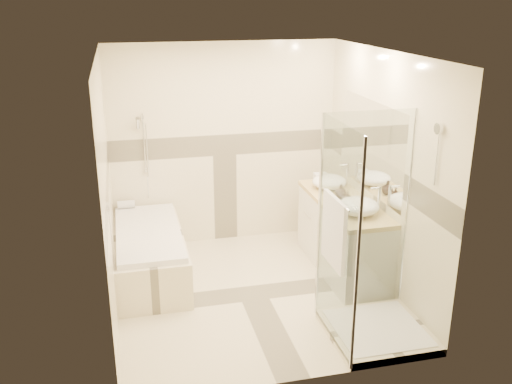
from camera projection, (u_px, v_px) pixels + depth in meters
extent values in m
cube|color=beige|center=(252.00, 293.00, 6.08)|extent=(2.80, 3.00, 0.01)
cube|color=white|center=(252.00, 53.00, 5.25)|extent=(2.80, 3.00, 0.01)
cube|color=beige|center=(224.00, 145.00, 7.04)|extent=(2.80, 0.01, 2.50)
cube|color=beige|center=(298.00, 243.00, 4.28)|extent=(2.80, 0.01, 2.50)
cube|color=beige|center=(107.00, 193.00, 5.35)|extent=(0.01, 3.00, 2.50)
cube|color=beige|center=(382.00, 172.00, 5.97)|extent=(0.01, 3.00, 2.50)
cube|color=white|center=(370.00, 147.00, 6.18)|extent=(0.01, 1.60, 1.00)
cylinder|color=silver|center=(144.00, 142.00, 6.76)|extent=(0.02, 0.02, 0.70)
cube|color=beige|center=(150.00, 256.00, 6.36)|extent=(0.75, 1.70, 0.50)
cube|color=white|center=(148.00, 233.00, 6.27)|extent=(0.69, 1.60, 0.06)
ellipsoid|color=white|center=(149.00, 237.00, 6.29)|extent=(0.56, 1.40, 0.16)
cube|color=silver|center=(343.00, 238.00, 6.47)|extent=(0.55, 1.60, 0.80)
cylinder|color=silver|center=(332.00, 242.00, 5.99)|extent=(0.01, 0.24, 0.01)
cylinder|color=silver|center=(308.00, 215.00, 6.72)|extent=(0.01, 0.24, 0.01)
cube|color=tan|center=(345.00, 203.00, 6.33)|extent=(0.57, 1.62, 0.05)
cube|color=beige|center=(377.00, 332.00, 5.31)|extent=(0.90, 0.90, 0.08)
cube|color=white|center=(378.00, 328.00, 5.29)|extent=(0.80, 0.80, 0.01)
cube|color=white|center=(338.00, 238.00, 4.88)|extent=(0.01, 0.90, 2.00)
cube|color=white|center=(364.00, 215.00, 5.39)|extent=(0.90, 0.01, 2.00)
cylinder|color=silver|center=(358.00, 261.00, 4.47)|extent=(0.03, 0.03, 2.00)
cylinder|color=silver|center=(319.00, 219.00, 5.29)|extent=(0.03, 0.03, 2.00)
cylinder|color=silver|center=(408.00, 211.00, 5.49)|extent=(0.03, 0.03, 2.00)
cylinder|color=silver|center=(438.00, 129.00, 4.77)|extent=(0.03, 0.10, 0.10)
cylinder|color=silver|center=(335.00, 199.00, 4.75)|extent=(0.02, 0.60, 0.02)
cube|color=silver|center=(334.00, 232.00, 4.85)|extent=(0.04, 0.48, 0.62)
ellipsoid|color=white|center=(329.00, 182.00, 6.69)|extent=(0.40, 0.40, 0.16)
ellipsoid|color=white|center=(358.00, 206.00, 5.90)|extent=(0.43, 0.43, 0.17)
cylinder|color=silver|center=(347.00, 175.00, 6.72)|extent=(0.03, 0.03, 0.29)
cylinder|color=silver|center=(344.00, 165.00, 6.67)|extent=(0.10, 0.02, 0.02)
cylinder|color=silver|center=(379.00, 199.00, 5.93)|extent=(0.03, 0.03, 0.29)
cylinder|color=silver|center=(375.00, 188.00, 5.88)|extent=(0.10, 0.02, 0.02)
imported|color=black|center=(347.00, 198.00, 6.18)|extent=(0.07, 0.07, 0.15)
imported|color=black|center=(341.00, 192.00, 6.36)|extent=(0.16, 0.16, 0.16)
cube|color=silver|center=(322.00, 179.00, 6.93)|extent=(0.18, 0.28, 0.09)
cylinder|color=silver|center=(126.00, 204.00, 6.90)|extent=(0.21, 0.09, 0.09)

